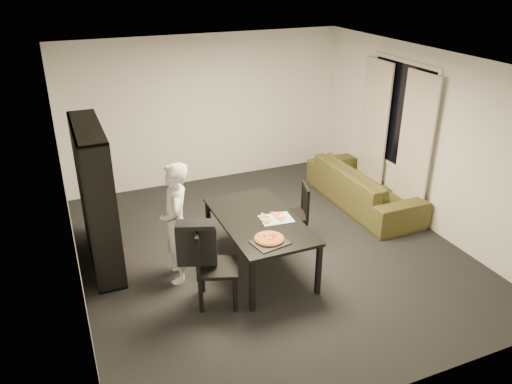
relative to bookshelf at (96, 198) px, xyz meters
name	(u,v)px	position (x,y,z in m)	size (l,w,h in m)	color
room	(270,164)	(2.16, -0.60, 0.35)	(5.01, 5.51, 2.61)	black
window_pane	(400,116)	(4.64, 0.00, 0.55)	(0.02, 1.40, 1.60)	black
window_frame	(400,116)	(4.64, 0.00, 0.55)	(0.03, 1.52, 1.72)	white
curtain_left	(415,148)	(4.56, -0.52, 0.20)	(0.03, 0.70, 2.25)	beige
curtain_right	(374,128)	(4.56, 0.52, 0.20)	(0.03, 0.70, 2.25)	beige
bookshelf	(96,198)	(0.00, 0.00, 0.00)	(0.35, 1.50, 1.90)	black
dining_table	(259,223)	(1.86, -0.93, -0.30)	(0.95, 1.71, 0.71)	black
chair_left	(209,261)	(1.04, -1.39, -0.39)	(0.59, 0.59, 0.99)	black
chair_right	(298,210)	(2.63, -0.52, -0.46)	(0.50, 0.50, 0.87)	black
draped_jacket	(196,242)	(0.92, -1.34, -0.13)	(0.48, 0.33, 0.55)	black
person	(176,223)	(0.83, -0.76, -0.17)	(0.57, 0.37, 1.56)	silver
baking_tray	(270,243)	(1.74, -1.52, -0.23)	(0.40, 0.32, 0.01)	black
pepperoni_pizza	(269,239)	(1.76, -1.47, -0.21)	(0.35, 0.35, 0.03)	#A1582E
kitchen_towel	(276,219)	(2.06, -1.02, -0.23)	(0.40, 0.30, 0.01)	silver
pizza_slices	(271,217)	(2.01, -0.97, -0.22)	(0.37, 0.31, 0.01)	#CF8340
sofa	(363,186)	(4.16, 0.11, -0.62)	(2.27, 0.89, 0.66)	#393917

